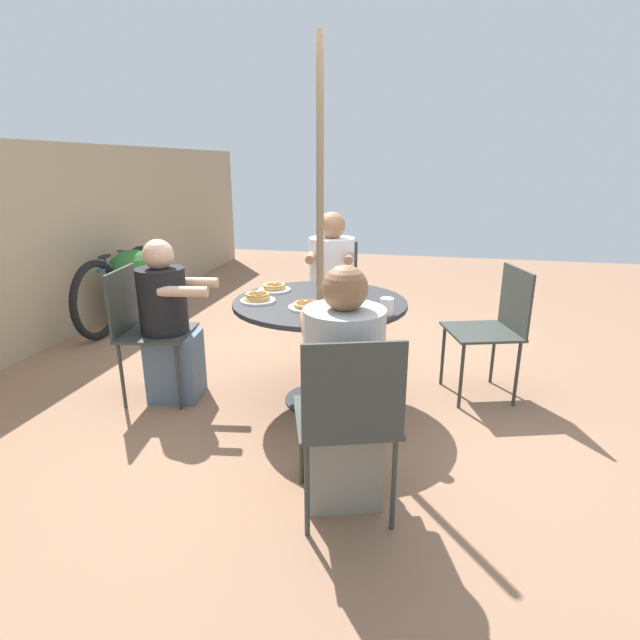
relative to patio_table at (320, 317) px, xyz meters
The scene contains 20 objects.
ground_plane 0.62m from the patio_table, ahead, with size 12.00×12.00×0.00m, color #8C664C.
patio_table is the anchor object (origin of this frame).
umbrella_pole 0.54m from the patio_table, ahead, with size 0.05×0.05×2.32m, color #846B4C.
patio_chair_north 1.22m from the patio_table, 98.80° to the left, with size 0.52×0.52×0.92m.
diner_north 1.04m from the patio_table, 98.80° to the left, with size 0.39×0.53×1.12m.
patio_chair_east 1.22m from the patio_table, 161.61° to the right, with size 0.57×0.57×0.92m.
diner_east 1.04m from the patio_table, 161.61° to the right, with size 0.55×0.49×1.18m.
patio_chair_south 1.22m from the patio_table, 72.60° to the right, with size 0.57×0.57×0.92m.
patio_chair_west 1.22m from the patio_table, ahead, with size 0.51×0.51×0.92m.
diner_west 1.04m from the patio_table, ahead, with size 0.54×0.43×1.21m.
pancake_plate_a 0.44m from the patio_table, 63.86° to the left, with size 0.23×0.23×0.06m.
pancake_plate_b 0.28m from the patio_table, 116.45° to the right, with size 0.23×0.23×0.08m.
pancake_plate_c 0.40m from the patio_table, 20.26° to the right, with size 0.23×0.23×0.07m.
pancake_plate_d 0.43m from the patio_table, 107.44° to the left, with size 0.23×0.23×0.07m.
pancake_plate_e 0.25m from the patio_table, 169.63° to the left, with size 0.23×0.23×0.05m.
syrup_bottle 0.25m from the patio_table, ahead, with size 0.09×0.07×0.15m.
coffee_cup 0.54m from the patio_table, 116.56° to the right, with size 0.08×0.08×0.10m.
drinking_glass_a 0.48m from the patio_table, 136.23° to the right, with size 0.07×0.07×0.12m, color silver.
bicycle 2.66m from the patio_table, 62.02° to the left, with size 1.58×0.44×0.77m.
potted_shrub 2.60m from the patio_table, 59.07° to the left, with size 0.56×0.56×0.77m.
Camera 1 is at (-3.11, -0.69, 1.60)m, focal length 28.00 mm.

